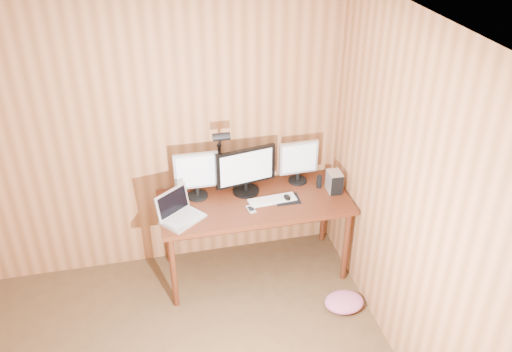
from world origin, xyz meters
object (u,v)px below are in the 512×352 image
object	(u,v)px
monitor_left	(196,174)
phone	(251,209)
desk	(253,208)
keyboard	(272,200)
monitor_right	(299,161)
desk_lamp	(221,151)
hard_drive	(334,182)
mouse	(287,197)
laptop	(179,212)
monitor_center	(246,170)
speaker	(319,182)

from	to	relation	value
monitor_left	phone	distance (m)	0.54
desk	monitor_left	distance (m)	0.58
keyboard	monitor_right	bearing A→B (deg)	35.76
keyboard	phone	xyz separation A→B (m)	(-0.20, -0.09, -0.00)
desk	keyboard	world-z (taller)	keyboard
desk_lamp	hard_drive	bearing A→B (deg)	-10.34
monitor_right	hard_drive	size ratio (longest dim) A/B	2.19
mouse	monitor_left	bearing A→B (deg)	166.86
hard_drive	monitor_left	bearing A→B (deg)	173.62
monitor_right	laptop	xyz separation A→B (m)	(-1.09, -0.33, -0.15)
laptop	keyboard	size ratio (longest dim) A/B	0.99
mouse	desk	bearing A→B (deg)	159.48
monitor_center	speaker	size ratio (longest dim) A/B	4.64
mouse	hard_drive	xyz separation A→B (m)	(0.43, 0.05, 0.07)
keyboard	desk_lamp	world-z (taller)	desk_lamp
laptop	monitor_right	bearing A→B (deg)	-20.76
laptop	speaker	xyz separation A→B (m)	(1.24, 0.19, -0.00)
mouse	phone	size ratio (longest dim) A/B	0.88
monitor_center	phone	size ratio (longest dim) A/B	4.51
keyboard	desk_lamp	xyz separation A→B (m)	(-0.38, 0.27, 0.37)
monitor_right	speaker	bearing A→B (deg)	-42.92
desk	desk_lamp	bearing A→B (deg)	146.23
phone	hard_drive	bearing A→B (deg)	1.12
monitor_left	laptop	xyz separation A→B (m)	(-0.19, -0.28, -0.17)
laptop	keyboard	bearing A→B (deg)	-32.02
desk_lamp	laptop	bearing A→B (deg)	-136.49
keyboard	monitor_left	bearing A→B (deg)	157.00
monitor_center	desk_lamp	distance (m)	0.27
speaker	phone	bearing A→B (deg)	-162.20
hard_drive	monitor_center	bearing A→B (deg)	170.40
desk_lamp	desk	bearing A→B (deg)	-30.24
monitor_center	speaker	xyz separation A→B (m)	(0.64, -0.07, -0.16)
keyboard	speaker	bearing A→B (deg)	10.32
laptop	speaker	size ratio (longest dim) A/B	3.60
monitor_right	desk_lamp	xyz separation A→B (m)	(-0.68, 0.02, 0.17)
monitor_center	monitor_left	world-z (taller)	monitor_left
monitor_right	mouse	xyz separation A→B (m)	(-0.17, -0.26, -0.19)
desk	monitor_left	xyz separation A→B (m)	(-0.46, 0.09, 0.35)
mouse	monitor_center	bearing A→B (deg)	151.16
laptop	hard_drive	xyz separation A→B (m)	(1.35, 0.11, 0.03)
monitor_right	hard_drive	bearing A→B (deg)	-41.62
monitor_left	mouse	bearing A→B (deg)	-15.19
keyboard	hard_drive	xyz separation A→B (m)	(0.56, 0.04, 0.08)
laptop	mouse	bearing A→B (deg)	-33.33
monitor_left	speaker	xyz separation A→B (m)	(1.05, -0.08, -0.17)
monitor_right	keyboard	bearing A→B (deg)	-142.01
monitor_center	mouse	xyz separation A→B (m)	(0.31, -0.20, -0.19)
laptop	desk	bearing A→B (deg)	-21.58
desk	desk_lamp	distance (m)	0.58
mouse	phone	distance (m)	0.34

